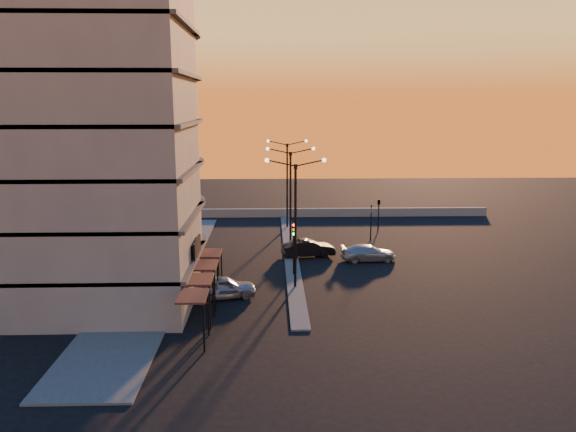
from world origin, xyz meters
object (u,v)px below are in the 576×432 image
at_px(car_hatchback, 223,287).
at_px(car_sedan, 308,248).
at_px(car_wagon, 368,253).
at_px(traffic_light_main, 294,240).
at_px(streetlamp_mid, 290,191).

bearing_deg(car_hatchback, car_sedan, -46.01).
distance_m(car_hatchback, car_wagon, 14.74).
bearing_deg(traffic_light_main, car_sedan, 74.98).
xyz_separation_m(traffic_light_main, car_wagon, (6.56, 4.16, -2.21)).
bearing_deg(streetlamp_mid, car_wagon, -24.35).
xyz_separation_m(traffic_light_main, car_sedan, (1.50, 5.59, -2.13)).
bearing_deg(car_wagon, car_hatchback, 124.81).
bearing_deg(car_sedan, streetlamp_mid, 34.26).
relative_size(car_hatchback, car_wagon, 0.97).
bearing_deg(traffic_light_main, car_wagon, 32.41).
xyz_separation_m(streetlamp_mid, car_hatchback, (-5.10, -12.00, -4.82)).
bearing_deg(car_sedan, car_hatchback, 137.74).
distance_m(streetlamp_mid, car_wagon, 8.71).
distance_m(streetlamp_mid, car_hatchback, 13.90).
relative_size(streetlamp_mid, traffic_light_main, 2.24).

